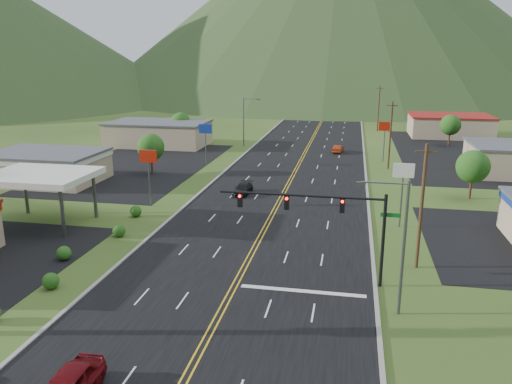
% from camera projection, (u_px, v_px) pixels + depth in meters
% --- Properties ---
extents(curb_west, '(0.30, 460.00, 0.14)m').
position_uv_depth(curb_west, '(4.00, 366.00, 27.22)').
color(curb_west, gray).
rests_on(curb_west, ground).
extents(traffic_signal, '(13.10, 0.43, 7.00)m').
position_uv_depth(traffic_signal, '(328.00, 214.00, 36.03)').
color(traffic_signal, black).
rests_on(traffic_signal, ground).
extents(streetlight_east, '(3.28, 0.25, 9.00)m').
position_uv_depth(streetlight_east, '(399.00, 239.00, 31.42)').
color(streetlight_east, '#59595E').
rests_on(streetlight_east, ground).
extents(streetlight_west, '(3.28, 0.25, 9.00)m').
position_uv_depth(streetlight_west, '(245.00, 119.00, 92.44)').
color(streetlight_west, '#59595E').
rests_on(streetlight_west, ground).
extents(gas_canopy, '(10.00, 8.00, 5.30)m').
position_uv_depth(gas_canopy, '(40.00, 177.00, 48.95)').
color(gas_canopy, white).
rests_on(gas_canopy, ground).
extents(building_west_mid, '(14.40, 10.40, 4.10)m').
position_uv_depth(building_west_mid, '(47.00, 165.00, 66.63)').
color(building_west_mid, tan).
rests_on(building_west_mid, ground).
extents(building_west_far, '(18.40, 11.40, 4.50)m').
position_uv_depth(building_west_far, '(159.00, 133.00, 94.31)').
color(building_west_far, tan).
rests_on(building_west_far, ground).
extents(building_east_far, '(16.40, 12.40, 4.50)m').
position_uv_depth(building_east_far, '(449.00, 126.00, 104.88)').
color(building_east_far, tan).
rests_on(building_east_far, ground).
extents(pole_sign_west_a, '(2.00, 0.18, 6.40)m').
position_uv_depth(pole_sign_west_a, '(148.00, 162.00, 55.02)').
color(pole_sign_west_a, '#59595E').
rests_on(pole_sign_west_a, ground).
extents(pole_sign_west_b, '(2.00, 0.18, 6.40)m').
position_uv_depth(pole_sign_west_b, '(205.00, 133.00, 75.85)').
color(pole_sign_west_b, '#59595E').
rests_on(pole_sign_west_b, ground).
extents(pole_sign_east_a, '(2.00, 0.18, 6.40)m').
position_uv_depth(pole_sign_east_a, '(403.00, 177.00, 48.17)').
color(pole_sign_east_a, '#59595E').
rests_on(pole_sign_east_a, ground).
extents(pole_sign_east_b, '(2.00, 0.18, 6.40)m').
position_uv_depth(pole_sign_east_b, '(385.00, 130.00, 78.48)').
color(pole_sign_east_b, '#59595E').
rests_on(pole_sign_east_b, ground).
extents(tree_west_a, '(3.84, 3.84, 5.82)m').
position_uv_depth(tree_west_a, '(151.00, 147.00, 70.63)').
color(tree_west_a, '#382314').
rests_on(tree_west_a, ground).
extents(tree_west_b, '(3.84, 3.84, 5.82)m').
position_uv_depth(tree_west_b, '(181.00, 122.00, 97.12)').
color(tree_west_b, '#382314').
rests_on(tree_west_b, ground).
extents(tree_east_a, '(3.84, 3.84, 5.82)m').
position_uv_depth(tree_east_a, '(473.00, 167.00, 58.19)').
color(tree_east_a, '#382314').
rests_on(tree_east_a, ground).
extents(tree_east_b, '(3.84, 3.84, 5.82)m').
position_uv_depth(tree_east_b, '(450.00, 125.00, 93.45)').
color(tree_east_b, '#382314').
rests_on(tree_east_b, ground).
extents(utility_pole_a, '(1.60, 0.28, 10.00)m').
position_uv_depth(utility_pole_a, '(422.00, 206.00, 38.59)').
color(utility_pole_a, '#382314').
rests_on(utility_pole_a, ground).
extents(utility_pole_b, '(1.60, 0.28, 10.00)m').
position_uv_depth(utility_pole_b, '(390.00, 135.00, 73.63)').
color(utility_pole_b, '#382314').
rests_on(utility_pole_b, ground).
extents(utility_pole_c, '(1.60, 0.28, 10.00)m').
position_uv_depth(utility_pole_c, '(379.00, 108.00, 111.52)').
color(utility_pole_c, '#382314').
rests_on(utility_pole_c, ground).
extents(utility_pole_d, '(1.60, 0.28, 10.00)m').
position_uv_depth(utility_pole_d, '(373.00, 95.00, 149.41)').
color(utility_pole_d, '#382314').
rests_on(utility_pole_d, ground).
extents(car_dark_mid, '(2.08, 4.45, 1.26)m').
position_uv_depth(car_dark_mid, '(243.00, 189.00, 60.91)').
color(car_dark_mid, black).
rests_on(car_dark_mid, ground).
extents(car_red_far, '(1.97, 4.18, 1.32)m').
position_uv_depth(car_red_far, '(338.00, 149.00, 87.19)').
color(car_red_far, maroon).
rests_on(car_red_far, ground).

